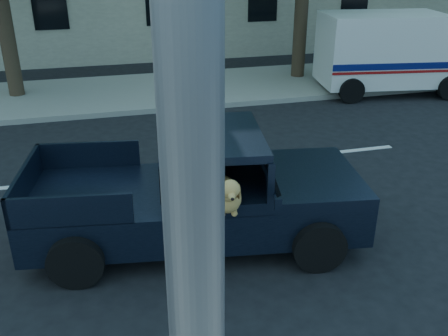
% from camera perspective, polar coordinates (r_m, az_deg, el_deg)
% --- Properties ---
extents(ground, '(120.00, 120.00, 0.00)m').
position_cam_1_polar(ground, '(7.62, 0.66, -10.49)').
color(ground, black).
rests_on(ground, ground).
extents(far_sidewalk, '(60.00, 4.00, 0.15)m').
position_cam_1_polar(far_sidewalk, '(15.89, -8.17, 8.69)').
color(far_sidewalk, gray).
rests_on(far_sidewalk, ground).
extents(lane_stripes, '(21.60, 0.14, 0.01)m').
position_cam_1_polar(lane_stripes, '(11.00, 6.08, 1.06)').
color(lane_stripes, silver).
rests_on(lane_stripes, ground).
extents(pickup_truck, '(5.28, 2.93, 1.81)m').
position_cam_1_polar(pickup_truck, '(7.79, -3.83, -4.40)').
color(pickup_truck, black).
rests_on(pickup_truck, ground).
extents(mail_truck, '(4.62, 2.77, 2.40)m').
position_cam_1_polar(mail_truck, '(16.47, 18.29, 11.78)').
color(mail_truck, silver).
rests_on(mail_truck, ground).
extents(utility_pole, '(0.25, 0.29, 8.14)m').
position_cam_1_polar(utility_pole, '(1.78, -4.09, 14.15)').
color(utility_pole, slate).
rests_on(utility_pole, ground).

